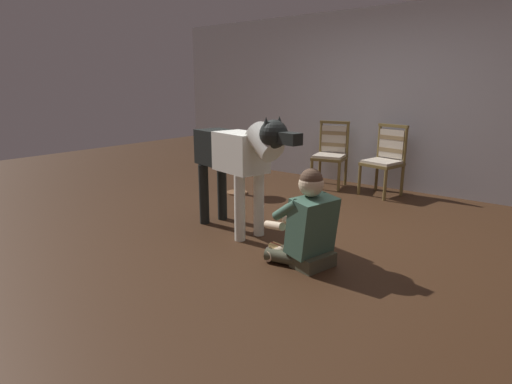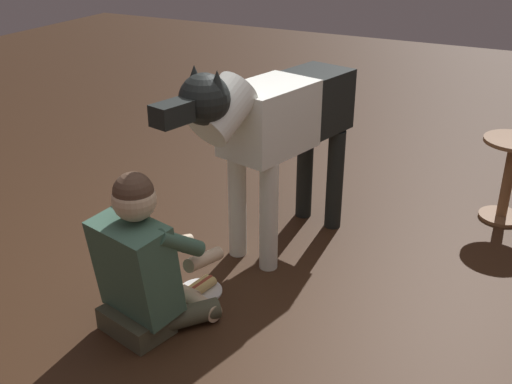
% 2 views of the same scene
% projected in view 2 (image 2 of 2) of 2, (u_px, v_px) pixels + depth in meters
% --- Properties ---
extents(ground_plane, '(14.39, 14.39, 0.00)m').
position_uv_depth(ground_plane, '(294.00, 312.00, 3.26)').
color(ground_plane, '#392314').
extents(person_sitting_on_floor, '(0.68, 0.58, 0.85)m').
position_uv_depth(person_sitting_on_floor, '(144.00, 265.00, 3.02)').
color(person_sitting_on_floor, '#4A4B37').
rests_on(person_sitting_on_floor, ground).
extents(large_dog, '(1.61, 0.56, 1.24)m').
position_uv_depth(large_dog, '(275.00, 123.00, 3.52)').
color(large_dog, white).
rests_on(large_dog, ground).
extents(hot_dog_on_plate, '(0.24, 0.24, 0.06)m').
position_uv_depth(hot_dog_on_plate, '(200.00, 288.00, 3.41)').
color(hot_dog_on_plate, white).
rests_on(hot_dog_on_plate, ground).
extents(round_side_table, '(0.40, 0.40, 0.58)m').
position_uv_depth(round_side_table, '(509.00, 172.00, 4.07)').
color(round_side_table, brown).
rests_on(round_side_table, ground).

